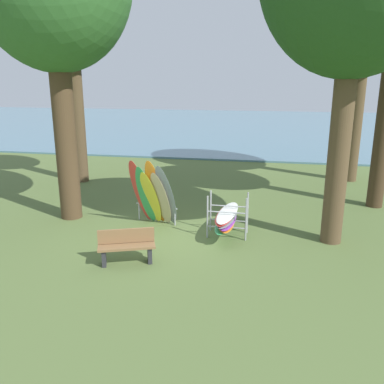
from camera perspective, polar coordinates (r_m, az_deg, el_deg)
ground_plane at (r=11.95m, az=-3.60°, el=-6.32°), size 80.00×80.00×0.00m
lake_water at (r=40.70m, az=7.20°, el=9.24°), size 80.00×36.00×0.10m
tree_mid_behind at (r=18.61m, az=-16.56°, el=21.43°), size 3.29×3.29×8.62m
leaning_board_pile at (r=12.60m, az=-5.42°, el=-0.45°), size 1.61×1.16×2.16m
board_storage_rack at (r=11.95m, az=4.86°, el=-3.53°), size 1.15×2.13×1.25m
park_bench at (r=10.33m, az=-9.11°, el=-7.40°), size 1.45×0.88×0.85m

